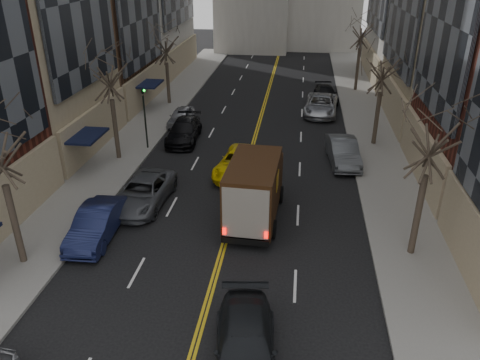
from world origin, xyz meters
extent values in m
cube|color=slate|center=(-9.00, 27.00, 0.07)|extent=(4.00, 66.00, 0.15)
cube|color=slate|center=(9.00, 27.00, 0.07)|extent=(4.00, 66.00, 0.15)
cube|color=black|center=(-10.00, 18.00, 2.40)|extent=(2.00, 3.00, 0.15)
cube|color=black|center=(-10.90, 18.00, 1.35)|extent=(0.20, 3.00, 2.50)
cube|color=black|center=(-10.00, 31.00, 2.40)|extent=(2.00, 3.00, 0.15)
cube|color=black|center=(-10.90, 31.00, 1.35)|extent=(0.20, 3.00, 2.50)
cylinder|color=#382D23|center=(-8.80, 8.00, 2.06)|extent=(0.30, 0.30, 3.83)
cylinder|color=#382D23|center=(-8.80, 20.00, 2.17)|extent=(0.30, 0.30, 4.05)
cylinder|color=#382D23|center=(-8.80, 33.00, 1.99)|extent=(0.30, 0.30, 3.69)
cylinder|color=#382D23|center=(8.80, 11.00, 2.13)|extent=(0.30, 0.30, 3.96)
cylinder|color=#382D23|center=(8.80, 25.00, 2.04)|extent=(0.30, 0.30, 3.78)
cylinder|color=#382D23|center=(8.80, 40.00, 2.22)|extent=(0.30, 0.30, 4.14)
cylinder|color=black|center=(-7.40, 22.00, 2.05)|extent=(0.12, 0.12, 3.80)
imported|color=black|center=(-7.40, 22.00, 4.40)|extent=(0.15, 0.18, 0.90)
sphere|color=#0CE526|center=(-7.25, 21.90, 4.35)|extent=(0.14, 0.14, 0.14)
cube|color=black|center=(1.20, 13.34, 0.54)|extent=(2.45, 6.42, 0.30)
cube|color=black|center=(1.30, 15.66, 1.53)|extent=(2.40, 1.78, 2.08)
cube|color=black|center=(1.18, 12.80, 1.98)|extent=(2.58, 4.95, 2.97)
cube|color=black|center=(1.07, 10.29, 0.54)|extent=(2.28, 0.28, 0.30)
cube|color=red|center=(0.08, 10.32, 0.99)|extent=(0.18, 0.07, 0.35)
cube|color=red|center=(2.06, 10.23, 0.99)|extent=(0.18, 0.07, 0.35)
cube|color=gold|center=(-0.03, 12.90, 2.57)|extent=(0.08, 0.89, 0.89)
cube|color=gold|center=(2.39, 12.79, 2.57)|extent=(0.08, 0.89, 0.89)
cylinder|color=black|center=(0.12, 15.47, 0.48)|extent=(0.32, 0.96, 0.95)
cylinder|color=black|center=(2.46, 15.37, 0.48)|extent=(0.32, 0.96, 0.95)
cylinder|color=black|center=(-0.04, 11.71, 0.48)|extent=(0.32, 0.96, 0.95)
cylinder|color=black|center=(2.30, 11.61, 0.48)|extent=(0.32, 0.96, 0.95)
imported|color=black|center=(1.89, 3.61, 0.76)|extent=(2.73, 5.43, 1.51)
cube|color=black|center=(1.89, 4.36, 1.37)|extent=(0.13, 0.04, 0.09)
cube|color=blue|center=(1.89, 4.33, 1.37)|extent=(0.10, 0.01, 0.06)
imported|color=yellow|center=(-0.30, 18.80, 0.75)|extent=(3.22, 5.71, 1.51)
imported|color=black|center=(1.87, 16.07, 0.86)|extent=(0.48, 0.67, 1.71)
imported|color=#13193E|center=(-6.30, 10.46, 0.79)|extent=(1.88, 4.89, 1.59)
imported|color=#4C4E54|center=(-5.10, 14.08, 0.75)|extent=(2.79, 5.55, 1.50)
imported|color=black|center=(-5.20, 24.04, 0.77)|extent=(2.44, 5.42, 1.54)
imported|color=#A9ABB1|center=(-6.30, 27.57, 0.69)|extent=(1.78, 4.09, 1.37)
imported|color=#4C5054|center=(6.30, 21.36, 0.82)|extent=(2.24, 5.16, 1.65)
imported|color=#B5B7BE|center=(5.10, 31.95, 0.81)|extent=(3.19, 6.07, 1.63)
imported|color=black|center=(5.68, 36.11, 0.68)|extent=(2.43, 4.85, 1.35)
camera|label=1|loc=(3.24, -8.07, 12.77)|focal=35.00mm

